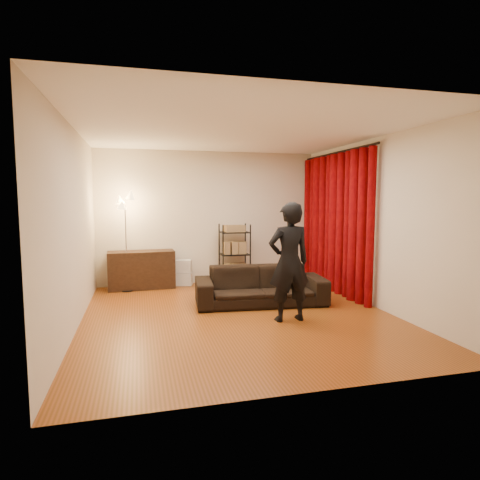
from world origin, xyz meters
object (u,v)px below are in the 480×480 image
object	(u,v)px
wire_shelf	(235,254)
floor_lamp	(126,243)
sofa	(261,286)
person	(289,262)
media_cabinet	(142,270)
storage_boxes	(184,272)

from	to	relation	value
wire_shelf	floor_lamp	xyz separation A→B (m)	(-2.12, -0.10, 0.29)
sofa	floor_lamp	distance (m)	2.73
person	floor_lamp	world-z (taller)	floor_lamp
media_cabinet	floor_lamp	xyz separation A→B (m)	(-0.27, -0.15, 0.54)
sofa	storage_boxes	size ratio (longest dim) A/B	4.11
person	wire_shelf	size ratio (longest dim) A/B	1.38
wire_shelf	storage_boxes	bearing A→B (deg)	153.66
wire_shelf	sofa	bearing A→B (deg)	-107.16
floor_lamp	person	bearing A→B (deg)	-47.53
person	media_cabinet	world-z (taller)	person
floor_lamp	media_cabinet	bearing A→B (deg)	28.67
media_cabinet	wire_shelf	distance (m)	1.86
wire_shelf	floor_lamp	world-z (taller)	floor_lamp
person	wire_shelf	distance (m)	2.62
floor_lamp	wire_shelf	bearing A→B (deg)	2.72
sofa	floor_lamp	bearing A→B (deg)	149.71
sofa	person	size ratio (longest dim) A/B	1.26
media_cabinet	storage_boxes	xyz separation A→B (m)	(0.83, 0.08, -0.11)
floor_lamp	sofa	bearing A→B (deg)	-35.53
media_cabinet	floor_lamp	size ratio (longest dim) A/B	0.69
media_cabinet	wire_shelf	size ratio (longest dim) A/B	1.02
sofa	media_cabinet	size ratio (longest dim) A/B	1.69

